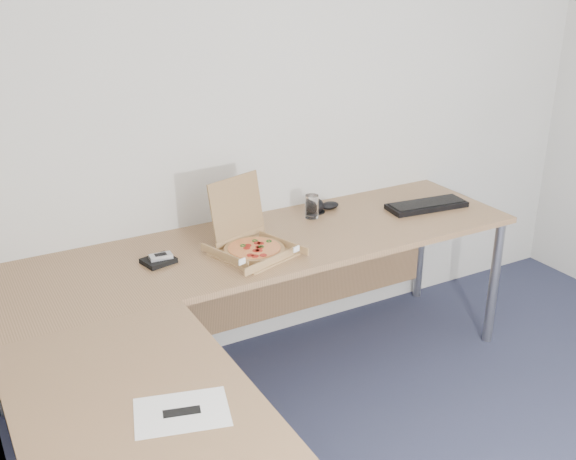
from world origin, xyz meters
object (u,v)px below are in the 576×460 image
pizza_box (252,245)px  drinking_glass (312,207)px  desk (243,302)px  wallet (159,261)px  keyboard (427,206)px

pizza_box → drinking_glass: pizza_box is taller
pizza_box → drinking_glass: (0.45, 0.24, 0.02)m
desk → wallet: bearing=113.1°
desk → wallet: wallet is taller
pizza_box → keyboard: size_ratio=0.82×
drinking_glass → keyboard: size_ratio=0.28×
pizza_box → drinking_glass: bearing=10.0°
keyboard → wallet: size_ratio=3.29×
pizza_box → desk: bearing=-140.1°
drinking_glass → desk: bearing=-138.8°
pizza_box → drinking_glass: 0.52m
drinking_glass → wallet: 0.87m
pizza_box → wallet: bearing=147.3°
drinking_glass → wallet: drinking_glass is taller
desk → pizza_box: (0.21, 0.34, 0.07)m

